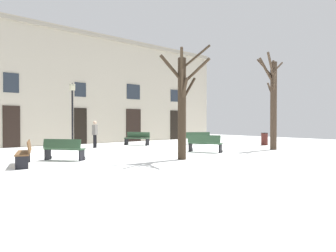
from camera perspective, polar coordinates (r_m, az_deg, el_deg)
name	(u,v)px	position (r m, az deg, el deg)	size (l,w,h in m)	color
ground_plane	(189,152)	(15.28, 4.23, -5.12)	(34.68, 34.68, 0.00)	white
building_facade	(108,89)	(22.69, -11.80, 7.24)	(21.67, 0.60, 8.16)	#BCB29E
tree_right_of_center	(182,102)	(12.07, 2.86, 4.71)	(1.61, 1.93, 4.67)	#382B1E
tree_foreground	(273,100)	(17.53, 20.03, 4.90)	(2.24, 1.47, 5.30)	#423326
streetlamp	(72,109)	(16.96, -18.37, 3.21)	(0.30, 0.30, 3.76)	black
litter_bin	(264,139)	(20.73, 18.52, -2.42)	(0.47, 0.47, 0.84)	#4C1E19
bench_near_center_tree	(205,143)	(15.13, 7.26, -3.39)	(1.19, 1.81, 0.91)	#2D4C33
bench_far_corner	(197,138)	(20.61, 5.73, -2.34)	(1.80, 1.35, 0.86)	#2D4C33
bench_back_to_back_left	(25,152)	(11.65, -26.40, -4.70)	(0.97, 1.94, 0.91)	brown
bench_by_litter_bin	(64,149)	(12.58, -19.90, -4.30)	(1.38, 1.57, 0.89)	#2D4C33
bench_near_lamp	(137,138)	(19.78, -6.10, -2.42)	(1.24, 1.79, 0.89)	#2D4C33
person_by_shop_door	(95,133)	(18.10, -14.25, -1.32)	(0.43, 0.42, 1.65)	black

